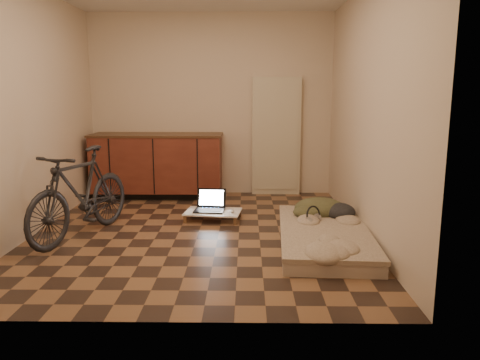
{
  "coord_description": "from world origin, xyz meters",
  "views": [
    {
      "loc": [
        0.52,
        -4.87,
        1.52
      ],
      "look_at": [
        0.45,
        0.15,
        0.55
      ],
      "focal_mm": 35.0,
      "sensor_mm": 36.0,
      "label": 1
    }
  ],
  "objects_px": {
    "futon": "(324,235)",
    "laptop": "(210,206)",
    "bicycle": "(80,189)",
    "lap_desk": "(213,212)"
  },
  "relations": [
    {
      "from": "futon",
      "to": "laptop",
      "type": "distance_m",
      "value": 1.51
    },
    {
      "from": "bicycle",
      "to": "lap_desk",
      "type": "xyz_separation_m",
      "value": [
        1.32,
        0.68,
        -0.42
      ]
    },
    {
      "from": "bicycle",
      "to": "lap_desk",
      "type": "relative_size",
      "value": 2.3
    },
    {
      "from": "lap_desk",
      "to": "futon",
      "type": "bearing_deg",
      "value": -28.39
    },
    {
      "from": "bicycle",
      "to": "laptop",
      "type": "distance_m",
      "value": 1.52
    },
    {
      "from": "bicycle",
      "to": "futon",
      "type": "distance_m",
      "value": 2.54
    },
    {
      "from": "futon",
      "to": "lap_desk",
      "type": "height_order",
      "value": "futon"
    },
    {
      "from": "lap_desk",
      "to": "laptop",
      "type": "xyz_separation_m",
      "value": [
        -0.04,
        0.05,
        0.06
      ]
    },
    {
      "from": "futon",
      "to": "laptop",
      "type": "xyz_separation_m",
      "value": [
        -1.22,
        0.89,
        0.08
      ]
    },
    {
      "from": "lap_desk",
      "to": "bicycle",
      "type": "bearing_deg",
      "value": -145.79
    }
  ]
}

